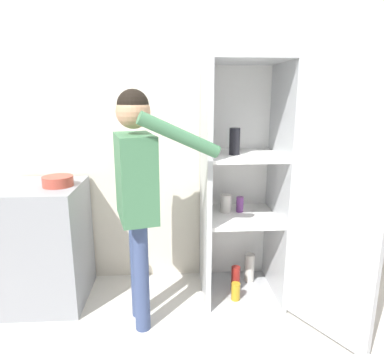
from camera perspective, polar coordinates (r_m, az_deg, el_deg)
The scene contains 6 objects.
ground_plane at distance 2.44m, azimuth 6.05°, elevation -26.47°, with size 12.00×12.00×0.00m, color beige.
wall_back at distance 2.86m, azimuth 3.52°, elevation 7.61°, with size 7.00×0.06×2.55m.
refrigerator at distance 2.57m, azimuth 11.07°, elevation -1.83°, with size 0.94×1.12×1.83m.
person at distance 2.23m, azimuth -9.12°, elevation -0.67°, with size 0.69×0.52×1.61m.
counter at distance 2.88m, azimuth -23.13°, elevation -10.22°, with size 0.57×0.60×0.92m.
bowl at distance 2.66m, azimuth -21.45°, elevation -0.64°, with size 0.22×0.22×0.07m.
Camera 1 is at (-0.34, -1.84, 1.57)m, focal length 32.00 mm.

